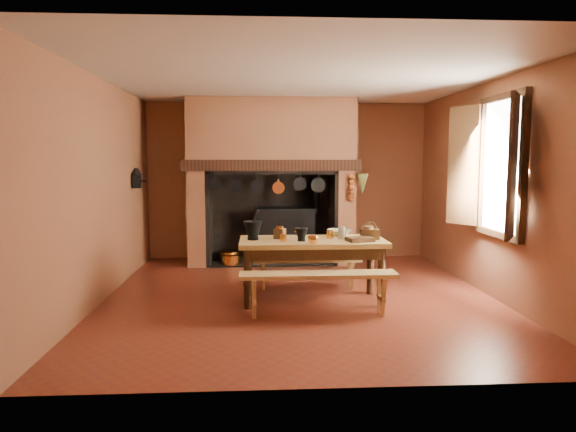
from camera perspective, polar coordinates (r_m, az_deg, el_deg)
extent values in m
plane|color=#602716|center=(6.82, 1.27, -8.86)|extent=(5.50, 5.50, 0.00)
plane|color=silver|center=(6.66, 1.33, 15.08)|extent=(5.50, 5.50, 0.00)
cube|color=brown|center=(9.33, -0.07, 3.93)|extent=(5.00, 0.02, 2.80)
cube|color=brown|center=(6.86, -20.03, 2.72)|extent=(0.02, 5.50, 2.80)
cube|color=brown|center=(7.24, 21.46, 2.83)|extent=(0.02, 5.50, 2.80)
cube|color=brown|center=(3.87, 4.61, 0.64)|extent=(5.00, 0.02, 2.80)
cube|color=brown|center=(8.93, -9.91, 3.73)|extent=(0.30, 0.90, 2.80)
cube|color=brown|center=(8.99, 6.16, 3.80)|extent=(0.30, 0.90, 2.80)
cube|color=brown|center=(8.87, -1.86, 8.97)|extent=(2.20, 0.90, 1.20)
cube|color=black|center=(8.46, -1.78, 5.65)|extent=(2.95, 0.22, 0.18)
cube|color=black|center=(9.33, -1.90, 0.23)|extent=(2.20, 0.06, 1.60)
cube|color=black|center=(9.04, -1.81, -5.04)|extent=(2.20, 0.90, 0.02)
cube|color=black|center=(9.12, -0.28, -2.12)|extent=(1.00, 0.50, 0.90)
cube|color=black|center=(9.04, -0.27, 0.81)|extent=(1.04, 0.54, 0.04)
cube|color=black|center=(8.85, -0.19, -1.73)|extent=(0.35, 0.02, 0.45)
cylinder|color=black|center=(9.08, 3.19, 2.91)|extent=(0.10, 0.10, 0.70)
cylinder|color=orange|center=(8.82, -1.15, -1.75)|extent=(0.03, 0.03, 0.03)
cylinder|color=orange|center=(8.84, 0.79, -1.74)|extent=(0.03, 0.03, 0.03)
cylinder|color=orange|center=(9.03, -6.59, -4.50)|extent=(0.40, 0.40, 0.20)
cylinder|color=orange|center=(8.79, -6.36, -4.87)|extent=(0.34, 0.34, 0.18)
cube|color=black|center=(9.15, -7.81, -4.51)|extent=(0.18, 0.18, 0.16)
cone|color=#5F6C33|center=(8.53, 8.25, 3.51)|extent=(0.20, 0.20, 0.35)
cube|color=white|center=(6.86, 22.81, 5.12)|extent=(0.02, 1.00, 1.60)
cube|color=#3C2513|center=(6.89, 22.88, 12.13)|extent=(0.08, 1.16, 0.08)
cube|color=#3C2513|center=(6.91, 22.30, -1.85)|extent=(0.08, 1.16, 0.08)
cube|color=#3C2513|center=(6.15, 23.67, 5.01)|extent=(0.29, 0.39, 1.60)
cube|color=#3C2513|center=(7.39, 18.88, 5.32)|extent=(0.29, 0.39, 1.60)
cube|color=black|center=(8.33, -16.47, 3.74)|extent=(0.12, 0.12, 0.22)
cone|color=black|center=(8.33, -16.50, 4.77)|extent=(0.16, 0.16, 0.10)
cylinder|color=black|center=(8.31, -15.87, 3.75)|extent=(0.12, 0.02, 0.02)
cube|color=tan|center=(6.44, 2.73, -2.88)|extent=(1.82, 0.81, 0.06)
cube|color=#3C2513|center=(6.45, 2.73, -3.76)|extent=(1.70, 0.69, 0.14)
cylinder|color=#3C2513|center=(6.18, -4.51, -6.99)|extent=(0.09, 0.09, 0.73)
cylinder|color=#3C2513|center=(6.35, 10.32, -6.71)|extent=(0.09, 0.09, 0.73)
cylinder|color=#3C2513|center=(6.77, -4.41, -5.82)|extent=(0.09, 0.09, 0.73)
cylinder|color=#3C2513|center=(6.93, 9.13, -5.60)|extent=(0.09, 0.09, 0.73)
cube|color=tan|center=(5.86, 3.38, -6.53)|extent=(1.79, 0.31, 0.04)
cube|color=tan|center=(7.12, 2.18, -4.90)|extent=(1.49, 0.26, 0.04)
cylinder|color=black|center=(6.40, -3.91, -2.47)|extent=(0.14, 0.14, 0.04)
cone|color=black|center=(6.39, -3.92, -1.44)|extent=(0.23, 0.23, 0.19)
cylinder|color=black|center=(6.37, -3.69, 0.02)|extent=(0.10, 0.05, 0.19)
cylinder|color=black|center=(6.29, 1.50, -2.68)|extent=(0.09, 0.09, 0.03)
cone|color=black|center=(6.27, 1.50, -1.95)|extent=(0.16, 0.16, 0.13)
cylinder|color=black|center=(6.26, 1.68, -0.92)|extent=(0.07, 0.03, 0.13)
cube|color=#3C2513|center=(6.48, -0.92, -1.97)|extent=(0.17, 0.17, 0.13)
cylinder|color=orange|center=(6.47, -0.92, -1.27)|extent=(0.10, 0.10, 0.03)
cylinder|color=black|center=(6.47, -0.45, -0.94)|extent=(0.11, 0.06, 0.04)
cylinder|color=orange|center=(6.25, -0.53, -2.44)|extent=(0.08, 0.08, 0.09)
cylinder|color=orange|center=(6.53, 4.68, -2.05)|extent=(0.10, 0.10, 0.10)
imported|color=#B4B28B|center=(6.78, 5.69, -1.85)|extent=(0.40, 0.40, 0.08)
cylinder|color=brown|center=(6.49, 8.83, -1.84)|extent=(0.16, 0.16, 0.17)
cylinder|color=beige|center=(6.50, 5.99, -1.86)|extent=(0.10, 0.10, 0.15)
cube|color=#503018|center=(6.50, 9.07, -2.01)|extent=(0.25, 0.19, 0.13)
torus|color=#503018|center=(6.49, 9.07, -1.45)|extent=(0.19, 0.04, 0.18)
cube|color=#3C2513|center=(6.32, 8.00, -2.57)|extent=(0.36, 0.29, 0.05)
imported|color=orange|center=(6.10, 2.80, -2.64)|extent=(0.12, 0.12, 0.10)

